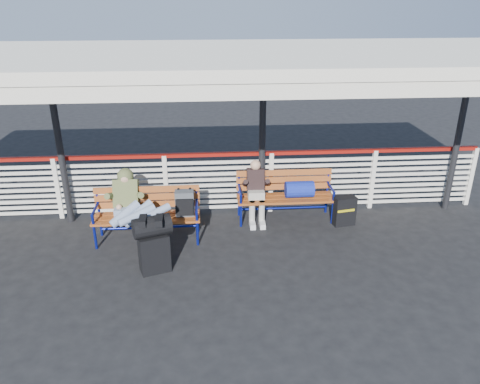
{
  "coord_description": "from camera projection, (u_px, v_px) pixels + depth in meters",
  "views": [
    {
      "loc": [
        0.77,
        -6.35,
        4.0
      ],
      "look_at": [
        1.34,
        1.0,
        0.81
      ],
      "focal_mm": 35.0,
      "sensor_mm": 36.0,
      "label": 1
    }
  ],
  "objects": [
    {
      "name": "suitcase_side",
      "position": [
        344.0,
        211.0,
        8.59
      ],
      "size": [
        0.43,
        0.31,
        0.55
      ],
      "rotation": [
        0.0,
        0.0,
        0.19
      ],
      "color": "black",
      "rests_on": "ground"
    },
    {
      "name": "luggage_stack",
      "position": [
        153.0,
        242.0,
        7.06
      ],
      "size": [
        0.63,
        0.48,
        0.93
      ],
      "rotation": [
        0.0,
        0.0,
        0.33
      ],
      "color": "black",
      "rests_on": "ground"
    },
    {
      "name": "bench_left",
      "position": [
        158.0,
        208.0,
        7.97
      ],
      "size": [
        1.8,
        0.56,
        0.92
      ],
      "color": "#A55720",
      "rests_on": "ground"
    },
    {
      "name": "traveler_man",
      "position": [
        135.0,
        209.0,
        7.57
      ],
      "size": [
        0.94,
        1.64,
        0.77
      ],
      "color": "#8D9CBE",
      "rests_on": "ground"
    },
    {
      "name": "canopy",
      "position": [
        151.0,
        61.0,
        6.94
      ],
      "size": [
        12.6,
        3.6,
        3.16
      ],
      "color": "silver",
      "rests_on": "ground"
    },
    {
      "name": "fence",
      "position": [
        166.0,
        183.0,
        8.82
      ],
      "size": [
        12.08,
        0.08,
        1.24
      ],
      "color": "silver",
      "rests_on": "ground"
    },
    {
      "name": "ground",
      "position": [
        160.0,
        267.0,
        7.35
      ],
      "size": [
        60.0,
        60.0,
        0.0
      ],
      "primitive_type": "plane",
      "color": "black",
      "rests_on": "ground"
    },
    {
      "name": "companion_person",
      "position": [
        256.0,
        191.0,
        8.62
      ],
      "size": [
        0.32,
        0.66,
        1.15
      ],
      "color": "#AAA69A",
      "rests_on": "ground"
    },
    {
      "name": "bench_right",
      "position": [
        291.0,
        190.0,
        8.69
      ],
      "size": [
        1.8,
        0.56,
        0.92
      ],
      "color": "#A55720",
      "rests_on": "ground"
    }
  ]
}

